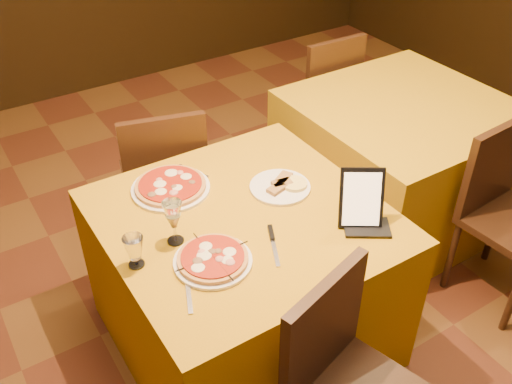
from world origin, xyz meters
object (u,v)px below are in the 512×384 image
pizza_far (171,187)px  tablet (361,198)px  side_table (398,162)px  chair_main_far (163,176)px  wine_glass (174,222)px  water_glass (135,252)px  pizza_near (213,260)px  main_table (244,281)px  chair_side_far (315,96)px

pizza_far → tablet: bearing=-48.1°
side_table → chair_main_far: size_ratio=1.21×
wine_glass → water_glass: (-0.18, -0.04, -0.03)m
side_table → pizza_near: pizza_near is taller
pizza_near → tablet: size_ratio=1.20×
main_table → tablet: size_ratio=4.51×
chair_main_far → chair_side_far: (1.26, 0.31, 0.00)m
tablet → pizza_far: bearing=165.2°
chair_side_far → pizza_far: size_ratio=2.68×
chair_main_far → pizza_near: size_ratio=3.12×
chair_main_far → tablet: bearing=123.5°
side_table → chair_side_far: chair_side_far is taller
wine_glass → tablet: bearing=-23.2°
pizza_near → wine_glass: size_ratio=1.54×
main_table → tablet: (0.37, -0.28, 0.49)m
side_table → chair_side_far: (0.00, 0.80, 0.08)m
side_table → wine_glass: bearing=-167.7°
main_table → water_glass: bearing=-175.3°
chair_side_far → pizza_far: bearing=31.8°
side_table → water_glass: bearing=-167.7°
tablet → water_glass: bearing=-162.8°
chair_main_far → tablet: 1.25m
pizza_near → wine_glass: wine_glass is taller
chair_main_far → side_table: bearing=174.0°
chair_side_far → side_table: bearing=91.7°
side_table → tablet: tablet is taller
main_table → chair_side_far: chair_side_far is taller
side_table → pizza_far: 1.48m
wine_glass → main_table: bearing=-0.4°
chair_side_far → water_glass: (-1.74, -1.19, 0.36)m
chair_main_far → wine_glass: size_ratio=4.79×
wine_glass → tablet: tablet is taller
main_table → wine_glass: (-0.30, 0.00, 0.47)m
chair_side_far → main_table: bearing=44.0°
water_glass → wine_glass: bearing=13.0°
main_table → pizza_near: pizza_near is taller
main_table → water_glass: (-0.48, -0.04, 0.44)m
wine_glass → tablet: 0.73m
side_table → water_glass: (-1.74, -0.38, 0.44)m
main_table → tablet: tablet is taller
main_table → side_table: size_ratio=1.00×
wine_glass → pizza_near: bearing=-70.9°
wine_glass → tablet: size_ratio=0.78×
wine_glass → water_glass: 0.19m
chair_main_far → wine_glass: bearing=85.2°
main_table → chair_main_far: (0.00, 0.83, 0.08)m
side_table → pizza_near: bearing=-160.9°
chair_main_far → water_glass: size_ratio=7.00×
chair_main_far → wine_glass: (-0.30, -0.83, 0.39)m
chair_side_far → tablet: tablet is taller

